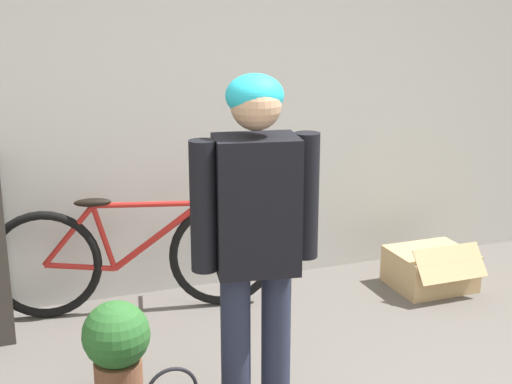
{
  "coord_description": "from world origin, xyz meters",
  "views": [
    {
      "loc": [
        -1.2,
        -1.8,
        1.91
      ],
      "look_at": [
        -0.21,
        0.87,
        1.12
      ],
      "focal_mm": 50.0,
      "sensor_mm": 36.0,
      "label": 1
    }
  ],
  "objects_px": {
    "cardboard_box": "(430,269)",
    "potted_plant": "(117,347)",
    "bicycle": "(135,256)",
    "person": "(256,224)"
  },
  "relations": [
    {
      "from": "person",
      "to": "potted_plant",
      "type": "distance_m",
      "value": 0.97
    },
    {
      "from": "bicycle",
      "to": "potted_plant",
      "type": "xyz_separation_m",
      "value": [
        -0.28,
        -0.99,
        -0.07
      ]
    },
    {
      "from": "cardboard_box",
      "to": "potted_plant",
      "type": "distance_m",
      "value": 2.32
    },
    {
      "from": "person",
      "to": "bicycle",
      "type": "relative_size",
      "value": 0.92
    },
    {
      "from": "person",
      "to": "potted_plant",
      "type": "relative_size",
      "value": 3.1
    },
    {
      "from": "bicycle",
      "to": "potted_plant",
      "type": "height_order",
      "value": "bicycle"
    },
    {
      "from": "person",
      "to": "bicycle",
      "type": "xyz_separation_m",
      "value": [
        -0.27,
        1.42,
        -0.61
      ]
    },
    {
      "from": "cardboard_box",
      "to": "potted_plant",
      "type": "bearing_deg",
      "value": -162.62
    },
    {
      "from": "bicycle",
      "to": "cardboard_box",
      "type": "height_order",
      "value": "bicycle"
    },
    {
      "from": "cardboard_box",
      "to": "potted_plant",
      "type": "xyz_separation_m",
      "value": [
        -2.21,
        -0.69,
        0.16
      ]
    }
  ]
}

